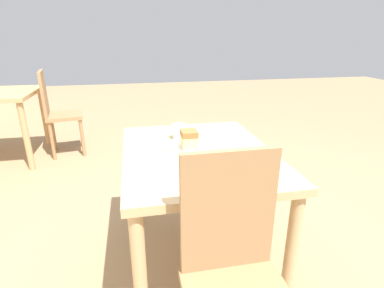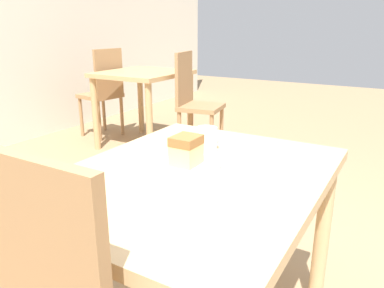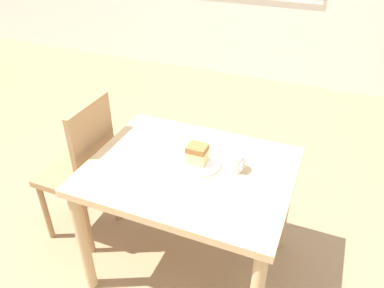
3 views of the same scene
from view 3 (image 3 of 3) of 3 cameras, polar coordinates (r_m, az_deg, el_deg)
ground_plane at (r=2.28m, az=0.77°, el=-20.30°), size 14.00×14.00×0.00m
dining_table_near at (r=1.92m, az=-0.36°, el=-6.08°), size 1.01×0.79×0.72m
chair_near_window at (r=2.29m, az=-16.23°, el=-3.52°), size 0.37×0.37×0.95m
plate at (r=1.87m, az=1.10°, el=-3.05°), size 0.22×0.22×0.01m
cake_slice at (r=1.85m, az=0.80°, el=-1.53°), size 0.10×0.08×0.10m
coffee_mug at (r=1.83m, az=6.64°, el=-2.81°), size 0.09×0.08×0.09m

